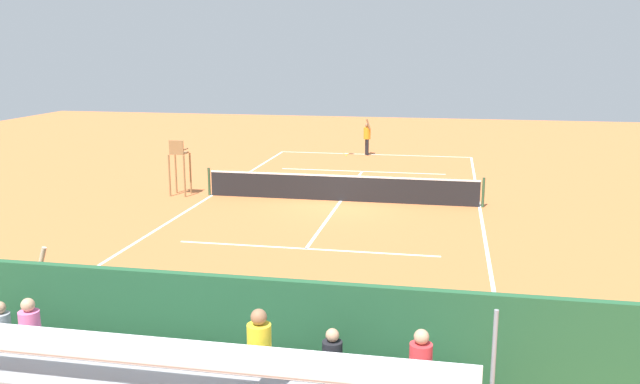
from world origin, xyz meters
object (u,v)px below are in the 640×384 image
umpire_chair (179,161)px  line_judge (38,297)px  bleacher_stand (173,376)px  courtside_bench (378,352)px  tennis_net (341,188)px  tennis_player (367,136)px  equipment_bag (283,368)px  tennis_racket (347,154)px  tennis_ball_near (346,156)px

umpire_chair → line_judge: size_ratio=1.11×
bleacher_stand → courtside_bench: (-2.75, -2.07, -0.35)m
line_judge → umpire_chair: bearing=-78.5°
tennis_net → tennis_player: bearing=-88.0°
courtside_bench → equipment_bag: size_ratio=2.00×
tennis_net → courtside_bench: size_ratio=5.72×
courtside_bench → line_judge: line_judge is taller
tennis_racket → courtside_bench: bearing=100.0°
courtside_bench → umpire_chair: bearing=-55.4°
tennis_player → tennis_ball_near: size_ratio=29.18×
umpire_chair → tennis_player: umpire_chair is taller
bleacher_stand → umpire_chair: size_ratio=4.23×
tennis_racket → equipment_bag: bearing=96.2°
courtside_bench → tennis_racket: courtside_bench is taller
tennis_racket → line_judge: (2.10, 24.05, 1.00)m
tennis_racket → bleacher_stand: bearing=93.3°
umpire_chair → line_judge: bearing=101.5°
tennis_net → umpire_chair: 6.26m
equipment_bag → line_judge: size_ratio=0.47×
bleacher_stand → courtside_bench: bleacher_stand is taller
tennis_net → tennis_ball_near: 10.29m
umpire_chair → courtside_bench: 15.87m
tennis_net → tennis_player: size_ratio=5.35×
bleacher_stand → umpire_chair: 16.37m
tennis_racket → tennis_ball_near: (-0.10, 0.72, 0.02)m
courtside_bench → line_judge: bearing=-1.2°
tennis_racket → tennis_ball_near: size_ratio=8.80×
tennis_ball_near → line_judge: size_ratio=0.03×
umpire_chair → tennis_racket: 12.16m
courtside_bench → equipment_bag: courtside_bench is taller
equipment_bag → tennis_player: tennis_player is taller
tennis_ball_near → bleacher_stand: bearing=93.2°
tennis_player → courtside_bench: bearing=97.5°
courtside_bench → line_judge: size_ratio=0.93×
bleacher_stand → equipment_bag: bearing=-120.6°
tennis_net → courtside_bench: bearing=101.9°
tennis_net → equipment_bag: size_ratio=11.44×
umpire_chair → equipment_bag: (-7.39, 13.19, -1.13)m
bleacher_stand → line_judge: bearing=-31.4°
tennis_net → equipment_bag: (-1.19, 13.40, -0.32)m
courtside_bench → tennis_player: size_ratio=0.93×
equipment_bag → tennis_player: (1.56, -24.18, 0.84)m
courtside_bench → tennis_player: (3.17, -24.05, 0.46)m
tennis_net → equipment_bag: 13.46m
bleacher_stand → tennis_player: 26.12m
bleacher_stand → tennis_racket: 26.31m
tennis_racket → tennis_net: bearing=97.7°
tennis_player → tennis_ball_near: (1.00, 0.59, -0.98)m
tennis_net → bleacher_stand: bearing=90.2°
bleacher_stand → tennis_racket: bleacher_stand is taller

